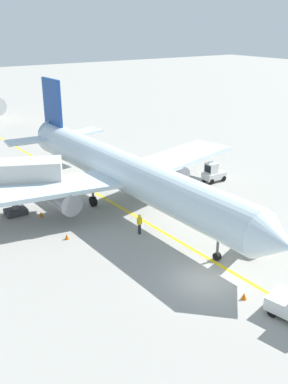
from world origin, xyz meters
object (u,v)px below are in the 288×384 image
at_px(airliner, 122,170).
at_px(safety_cone_nose_left, 249,208).
at_px(safety_cone_wingtip_left, 41,214).
at_px(safety_cone_wingtip_right, 67,237).
at_px(safety_cone_nose_right, 244,296).
at_px(belt_loader_forward_hold, 256,236).
at_px(baggage_tug_near_wing, 213,173).
at_px(baggage_cart_loaded, 226,210).
at_px(ground_crew_marshaller, 139,223).

bearing_deg(airliner, safety_cone_nose_left, -38.71).
xyz_separation_m(safety_cone_wingtip_left, safety_cone_wingtip_right, (0.09, -5.12, 0.00)).
bearing_deg(safety_cone_wingtip_left, safety_cone_nose_right, -72.56).
bearing_deg(belt_loader_forward_hold, safety_cone_wingtip_right, 142.27).
bearing_deg(safety_cone_nose_right, baggage_tug_near_wing, 52.86).
relative_size(belt_loader_forward_hold, safety_cone_nose_left, 11.35).
height_order(airliner, safety_cone_nose_left, airliner).
relative_size(belt_loader_forward_hold, baggage_cart_loaded, 1.49).
xyz_separation_m(belt_loader_forward_hold, baggage_cart_loaded, (1.97, 5.19, -0.31)).
height_order(belt_loader_forward_hold, safety_cone_nose_left, belt_loader_forward_hold).
distance_m(ground_crew_marshaller, safety_cone_wingtip_right, 5.74).
bearing_deg(baggage_tug_near_wing, airliner, -179.20).
xyz_separation_m(airliner, belt_loader_forward_hold, (4.42, -12.04, -2.64)).
xyz_separation_m(baggage_tug_near_wing, safety_cone_wingtip_right, (-18.23, -3.38, -0.71)).
bearing_deg(safety_cone_nose_left, baggage_cart_loaded, 172.75).
relative_size(ground_crew_marshaller, safety_cone_wingtip_left, 3.86).
xyz_separation_m(ground_crew_marshaller, safety_cone_wingtip_right, (-5.17, 2.39, -0.69)).
height_order(airliner, safety_cone_wingtip_right, airliner).
distance_m(baggage_cart_loaded, safety_cone_wingtip_right, 13.85).
bearing_deg(baggage_tug_near_wing, safety_cone_nose_right, -127.14).
xyz_separation_m(baggage_tug_near_wing, belt_loader_forward_hold, (-6.83, -12.20, -0.15)).
relative_size(airliner, safety_cone_nose_right, 80.25).
distance_m(belt_loader_forward_hold, safety_cone_wingtip_left, 18.07).
distance_m(safety_cone_nose_left, safety_cone_wingtip_right, 16.41).
xyz_separation_m(airliner, safety_cone_nose_left, (8.96, -7.18, -3.20)).
height_order(belt_loader_forward_hold, baggage_cart_loaded, belt_loader_forward_hold).
height_order(belt_loader_forward_hold, safety_cone_wingtip_right, belt_loader_forward_hold).
height_order(safety_cone_nose_left, safety_cone_wingtip_right, same).
relative_size(belt_loader_forward_hold, safety_cone_wingtip_left, 11.35).
xyz_separation_m(belt_loader_forward_hold, safety_cone_nose_left, (4.53, 4.86, -0.56)).
bearing_deg(belt_loader_forward_hold, baggage_tug_near_wing, 60.75).
xyz_separation_m(safety_cone_nose_left, safety_cone_wingtip_left, (-16.02, 9.08, 0.00)).
bearing_deg(baggage_tug_near_wing, safety_cone_wingtip_right, -169.48).
relative_size(baggage_cart_loaded, safety_cone_wingtip_right, 7.64).
relative_size(safety_cone_nose_right, safety_cone_wingtip_left, 1.00).
relative_size(belt_loader_forward_hold, safety_cone_wingtip_right, 11.35).
relative_size(airliner, belt_loader_forward_hold, 7.07).
distance_m(baggage_cart_loaded, safety_cone_nose_right, 12.28).
height_order(safety_cone_nose_left, safety_cone_nose_right, same).
bearing_deg(belt_loader_forward_hold, baggage_cart_loaded, 69.22).
bearing_deg(safety_cone_nose_right, airliner, 85.46).
xyz_separation_m(baggage_cart_loaded, safety_cone_nose_left, (2.57, -0.33, -0.25)).
bearing_deg(baggage_tug_near_wing, baggage_cart_loaded, -124.75).
bearing_deg(baggage_tug_near_wing, safety_cone_nose_left, -107.40).
bearing_deg(safety_cone_wingtip_right, baggage_cart_loaded, -15.19).
bearing_deg(safety_cone_nose_left, baggage_tug_near_wing, 72.60).
bearing_deg(airliner, safety_cone_nose_right, -94.54).
xyz_separation_m(baggage_tug_near_wing, safety_cone_wingtip_left, (-18.31, 1.74, -0.71)).
bearing_deg(safety_cone_wingtip_left, safety_cone_nose_left, -29.54).
bearing_deg(safety_cone_nose_right, safety_cone_wingtip_right, 113.24).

